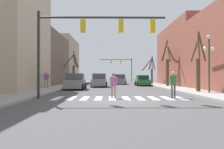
{
  "coord_description": "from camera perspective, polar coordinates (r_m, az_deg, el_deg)",
  "views": [
    {
      "loc": [
        -0.65,
        -12.63,
        1.45
      ],
      "look_at": [
        -0.2,
        23.41,
        1.72
      ],
      "focal_mm": 35.0,
      "sensor_mm": 36.0,
      "label": 1
    }
  ],
  "objects": [
    {
      "name": "building_row_left",
      "position": [
        31.89,
        -20.36,
        6.15
      ],
      "size": [
        6.0,
        48.66,
        11.64
      ],
      "color": "tan",
      "rests_on": "ground_plane"
    },
    {
      "name": "ground_plane",
      "position": [
        12.72,
        2.24,
        -6.98
      ],
      "size": [
        240.0,
        240.0,
        0.0
      ],
      "primitive_type": "plane",
      "color": "#4C4C4F"
    },
    {
      "name": "building_row_right",
      "position": [
        26.81,
        25.94,
        5.92
      ],
      "size": [
        6.0,
        34.06,
        9.13
      ],
      "color": "#66564C",
      "rests_on": "ground_plane"
    },
    {
      "name": "street_lamp_right_corner",
      "position": [
        19.08,
        24.02,
        5.45
      ],
      "size": [
        0.95,
        0.36,
        4.6
      ],
      "color": "#1E4C2D",
      "rests_on": "sidewalk_right"
    },
    {
      "name": "street_tree_left_mid",
      "position": [
        20.24,
        21.64,
        2.05
      ],
      "size": [
        1.38,
        2.35,
        5.2
      ],
      "color": "brown",
      "rests_on": "sidewalk_right"
    },
    {
      "name": "street_tree_right_far",
      "position": [
        30.64,
        14.24,
        2.62
      ],
      "size": [
        1.78,
        3.61,
        6.26
      ],
      "color": "brown",
      "rests_on": "sidewalk_right"
    },
    {
      "name": "sidewalk_left",
      "position": [
        14.16,
        -27.07,
        -5.96
      ],
      "size": [
        2.82,
        90.0,
        0.15
      ],
      "color": "#9E9E99",
      "rests_on": "ground_plane"
    },
    {
      "name": "car_at_intersection",
      "position": [
        24.08,
        -9.51,
        -1.96
      ],
      "size": [
        2.07,
        4.13,
        1.74
      ],
      "rotation": [
        0.0,
        0.0,
        1.57
      ],
      "color": "gray",
      "rests_on": "ground_plane"
    },
    {
      "name": "pedestrian_near_right_corner",
      "position": [
        15.37,
        15.71,
        -1.88
      ],
      "size": [
        0.66,
        0.55,
        1.79
      ],
      "rotation": [
        0.0,
        0.0,
        0.67
      ],
      "color": "#4C4C51",
      "rests_on": "ground_plane"
    },
    {
      "name": "pedestrian_waiting_at_curb",
      "position": [
        14.36,
        0.4,
        -2.3
      ],
      "size": [
        0.55,
        0.58,
        1.66
      ],
      "rotation": [
        0.0,
        0.0,
        5.47
      ],
      "color": "#7A705B",
      "rests_on": "ground_plane"
    },
    {
      "name": "street_tree_right_mid",
      "position": [
        36.68,
        -9.95,
        1.79
      ],
      "size": [
        2.88,
        3.05,
        5.58
      ],
      "color": "brown",
      "rests_on": "sidewalk_left"
    },
    {
      "name": "crosswalk_stripes",
      "position": [
        14.45,
        1.88,
        -6.18
      ],
      "size": [
        8.55,
        2.6,
        0.01
      ],
      "color": "white",
      "rests_on": "ground_plane"
    },
    {
      "name": "pedestrian_on_right_sidewalk",
      "position": [
        25.56,
        -16.77,
        -0.9
      ],
      "size": [
        0.79,
        0.3,
        1.83
      ],
      "rotation": [
        0.0,
        0.0,
        2.99
      ],
      "color": "#7A705B",
      "rests_on": "sidewalk_left"
    },
    {
      "name": "car_parked_right_mid",
      "position": [
        29.74,
        -3.32,
        -1.62
      ],
      "size": [
        2.14,
        4.85,
        1.79
      ],
      "rotation": [
        0.0,
        0.0,
        -1.57
      ],
      "color": "gray",
      "rests_on": "ground_plane"
    },
    {
      "name": "traffic_signal_far",
      "position": [
        57.36,
        2.64,
        2.69
      ],
      "size": [
        8.43,
        0.28,
        6.19
      ],
      "color": "#2D2D2D",
      "rests_on": "ground_plane"
    },
    {
      "name": "traffic_signal_near",
      "position": [
        14.5,
        -6.21,
        10.77
      ],
      "size": [
        8.32,
        0.28,
        5.67
      ],
      "color": "#2D2D2D",
      "rests_on": "ground_plane"
    },
    {
      "name": "street_tree_right_near",
      "position": [
        37.73,
        10.19,
        1.18
      ],
      "size": [
        2.48,
        2.56,
        4.8
      ],
      "color": "brown",
      "rests_on": "sidewalk_right"
    },
    {
      "name": "car_driving_toward_lane",
      "position": [
        33.39,
        7.9,
        -1.64
      ],
      "size": [
        2.04,
        4.24,
        1.59
      ],
      "rotation": [
        0.0,
        0.0,
        1.57
      ],
      "color": "#236B38",
      "rests_on": "ground_plane"
    },
    {
      "name": "car_parked_left_far",
      "position": [
        39.37,
        2.06,
        -1.34
      ],
      "size": [
        2.18,
        4.55,
        1.78
      ],
      "rotation": [
        0.0,
        0.0,
        1.57
      ],
      "color": "gray",
      "rests_on": "ground_plane"
    }
  ]
}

